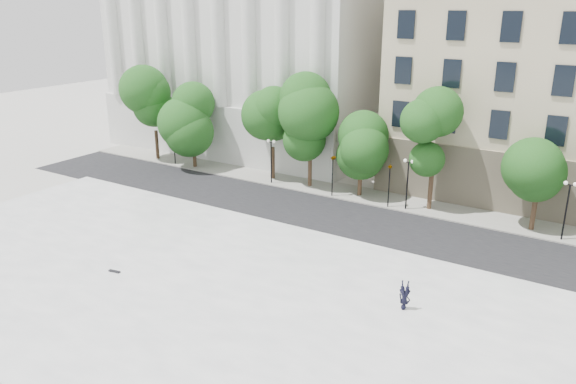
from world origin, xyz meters
name	(u,v)px	position (x,y,z in m)	size (l,w,h in m)	color
ground	(145,312)	(0.00, 0.00, 0.00)	(160.00, 160.00, 0.00)	#B8B4AE
plaza	(182,286)	(0.00, 3.00, 0.23)	(44.00, 22.00, 0.45)	white
street	(311,213)	(0.00, 18.00, 0.01)	(60.00, 8.00, 0.02)	black
far_sidewalk	(344,192)	(0.00, 24.00, 0.06)	(60.00, 4.00, 0.12)	#98968D
building_west	(274,30)	(-17.00, 38.57, 12.89)	(31.50, 27.65, 25.60)	silver
traffic_light_west	(333,156)	(-0.36, 22.30, 3.70)	(0.86, 1.77, 4.20)	black
traffic_light_east	(390,166)	(4.81, 22.30, 3.62)	(0.93, 1.57, 4.13)	black
person_lying	(404,305)	(12.06, 7.08, 0.68)	(0.60, 0.40, 1.66)	black
skateboard	(114,271)	(-4.42, 1.83, 0.49)	(0.77, 0.20, 0.08)	black
street_trees	(313,130)	(-2.97, 23.49, 5.38)	(47.05, 5.22, 8.23)	#382619
lamp_posts	(336,164)	(-0.25, 22.60, 2.94)	(37.51, 0.28, 4.39)	black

